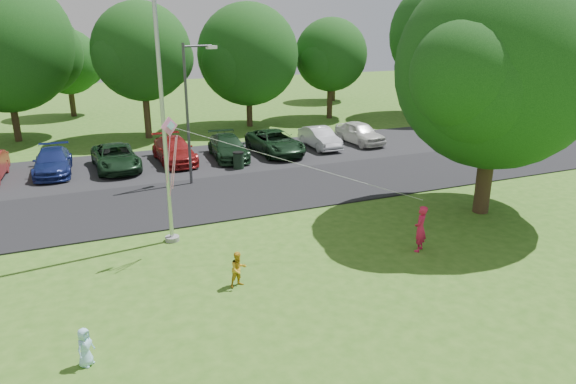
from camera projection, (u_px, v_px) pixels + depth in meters
name	position (u px, v px, depth m)	size (l,w,h in m)	color
ground	(324.00, 285.00, 15.14)	(120.00, 120.00, 0.00)	#35641A
park_road	(233.00, 195.00, 22.99)	(60.00, 6.00, 0.06)	black
parking_strip	(198.00, 161.00, 28.67)	(42.00, 7.00, 0.06)	black
flagpole	(164.00, 124.00, 16.90)	(0.50, 0.50, 10.00)	#B7BABF
street_lamp	(191.00, 102.00, 23.51)	(1.76, 0.81, 6.53)	#3F3F44
trash_can	(238.00, 161.00, 26.92)	(0.60, 0.60, 0.95)	black
big_tree	(497.00, 72.00, 19.13)	(8.51, 7.67, 9.60)	#332316
tree_row	(186.00, 48.00, 35.11)	(64.35, 11.94, 10.88)	#332316
horizon_trees	(191.00, 60.00, 44.90)	(77.46, 7.20, 7.02)	#332316
parked_cars	(200.00, 149.00, 28.51)	(22.59, 5.10, 1.38)	maroon
woman	(420.00, 229.00, 17.15)	(0.58, 0.38, 1.60)	#C91A45
child_yellow	(239.00, 269.00, 14.90)	(0.53, 0.41, 1.08)	gold
child_blue	(85.00, 347.00, 11.44)	(0.46, 0.30, 0.93)	#A2DBF8
kite	(178.00, 142.00, 15.95)	(7.84, 3.19, 2.81)	pink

